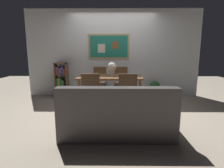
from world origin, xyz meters
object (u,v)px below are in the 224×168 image
(bookshelf, at_px, (61,81))
(dining_chair_far_right, at_px, (121,80))
(dining_chair_near_right, at_px, (127,91))
(tv_remote, at_px, (127,76))
(dining_table, at_px, (110,80))
(dining_chair_near_left, at_px, (91,90))
(flower_vase, at_px, (112,68))
(potted_ivy, at_px, (155,88))
(dining_chair_far_left, at_px, (100,80))
(leather_couch, at_px, (117,116))

(bookshelf, bearing_deg, dining_chair_far_right, 2.40)
(dining_chair_near_right, distance_m, tv_remote, 0.71)
(dining_table, height_order, dining_chair_near_right, dining_chair_near_right)
(tv_remote, bearing_deg, dining_table, 163.85)
(dining_chair_far_right, distance_m, bookshelf, 1.79)
(dining_chair_near_right, height_order, tv_remote, dining_chair_near_right)
(dining_table, distance_m, dining_chair_near_right, 0.89)
(dining_chair_near_left, distance_m, dining_chair_far_right, 1.72)
(dining_chair_far_right, bearing_deg, tv_remote, -84.00)
(dining_chair_near_left, distance_m, flower_vase, 1.01)
(dining_table, height_order, tv_remote, tv_remote)
(dining_chair_far_right, distance_m, flower_vase, 0.90)
(dining_table, distance_m, potted_ivy, 1.57)
(dining_chair_near_left, bearing_deg, dining_chair_far_left, 87.87)
(leather_couch, bearing_deg, dining_table, 94.99)
(dining_table, bearing_deg, flower_vase, 33.88)
(dining_chair_far_right, distance_m, potted_ivy, 1.04)
(potted_ivy, bearing_deg, dining_table, -150.99)
(dining_chair_near_right, xyz_separation_m, tv_remote, (0.03, 0.67, 0.22))
(dining_chair_far_left, xyz_separation_m, leather_couch, (0.47, -2.50, -0.23))
(dining_table, relative_size, potted_ivy, 2.90)
(leather_couch, distance_m, tv_remote, 1.68)
(dining_table, bearing_deg, bookshelf, 154.08)
(dining_table, distance_m, dining_chair_near_left, 0.88)
(dining_chair_near_right, relative_size, dining_chair_far_right, 1.00)
(bookshelf, distance_m, potted_ivy, 2.81)
(flower_vase, bearing_deg, dining_chair_far_left, 116.82)
(dining_table, bearing_deg, dining_chair_far_right, 67.61)
(potted_ivy, bearing_deg, bookshelf, -179.43)
(dining_chair_near_left, distance_m, leather_couch, 1.10)
(tv_remote, bearing_deg, leather_couch, -99.62)
(dining_chair_far_right, distance_m, leather_couch, 2.52)
(dining_table, bearing_deg, tv_remote, -16.15)
(tv_remote, bearing_deg, dining_chair_near_left, -140.57)
(dining_chair_far_left, xyz_separation_m, flower_vase, (0.38, -0.74, 0.41))
(leather_couch, bearing_deg, dining_chair_near_left, 119.56)
(dining_table, xyz_separation_m, dining_chair_far_left, (-0.32, 0.78, -0.12))
(dining_table, distance_m, dining_chair_far_left, 0.85)
(dining_chair_near_right, height_order, dining_chair_near_left, same)
(dining_chair_near_right, bearing_deg, dining_chair_far_left, 114.44)
(dining_chair_near_left, relative_size, bookshelf, 0.87)
(dining_chair_near_right, bearing_deg, flower_vase, 112.23)
(flower_vase, height_order, tv_remote, flower_vase)
(dining_chair_near_left, relative_size, dining_chair_far_right, 1.00)
(dining_chair_near_right, xyz_separation_m, leather_couch, (-0.24, -0.92, -0.23))
(dining_chair_near_left, distance_m, potted_ivy, 2.31)
(dining_chair_far_left, distance_m, flower_vase, 0.93)
(dining_chair_far_right, xyz_separation_m, flower_vase, (-0.27, -0.75, 0.41))
(dining_table, bearing_deg, dining_chair_far_left, 112.45)
(dining_chair_near_left, height_order, leather_couch, dining_chair_near_left)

